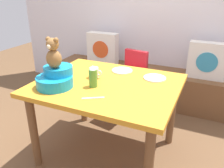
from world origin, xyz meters
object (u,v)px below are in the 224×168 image
Objects in this scene: infant_seat_teal at (56,78)px; dinner_plate_far at (122,71)px; ketchup_bottle at (93,77)px; coffee_mug at (94,73)px; pillow_floral_right at (207,61)px; dining_table at (107,94)px; pillow_floral_left at (103,48)px; highchair at (130,74)px; teddy_bear at (53,54)px; dinner_plate_near at (155,78)px.

infant_seat_teal is 1.65× the size of dinner_plate_far.
dinner_plate_far is (0.08, 0.44, -0.08)m from ketchup_bottle.
infant_seat_teal is at bearing -123.63° from coffee_mug.
pillow_floral_right and infant_seat_teal have the same top height.
dining_table is 0.46m from infant_seat_teal.
dinner_plate_far is at bearing 56.77° from infant_seat_teal.
dinner_plate_far is at bearing -53.60° from pillow_floral_left.
highchair is at bearing 75.23° from infant_seat_teal.
dining_table is at bearing -120.89° from pillow_floral_right.
coffee_mug is at bearing 56.42° from teddy_bear.
pillow_floral_left reaches higher than dining_table.
dinner_plate_far is (0.36, 0.56, -0.27)m from teddy_bear.
teddy_bear is 0.36m from ketchup_bottle.
dining_table is 1.52× the size of highchair.
highchair is 0.73m from dinner_plate_near.
ketchup_bottle is 1.54× the size of coffee_mug.
infant_seat_teal is at bearing -123.23° from dinner_plate_far.
teddy_bear is at bearing -90.00° from infant_seat_teal.
dinner_plate_near is at bearing -51.95° from highchair.
pillow_floral_left is 0.56× the size of highchair.
ketchup_bottle reaches higher than dining_table.
highchair is (-0.08, 0.81, -0.12)m from dining_table.
highchair is 3.95× the size of dinner_plate_far.
ketchup_bottle is 0.92× the size of dinner_plate_far.
pillow_floral_right is 3.67× the size of coffee_mug.
dining_table is 0.23m from ketchup_bottle.
ketchup_bottle is at bearing -89.38° from highchair.
coffee_mug is 0.60× the size of dinner_plate_near.
ketchup_bottle reaches higher than pillow_floral_left.
pillow_floral_left is 2.38× the size of ketchup_bottle.
teddy_bear reaches higher than ketchup_bottle.
highchair is at bearing 75.23° from teddy_bear.
ketchup_bottle is 0.92× the size of dinner_plate_near.
infant_seat_teal is 0.86m from dinner_plate_near.
ketchup_bottle reaches higher than dinner_plate_far.
pillow_floral_left is at bearing 144.32° from highchair.
dining_table is at bearing -61.74° from pillow_floral_left.
dinner_plate_near is (0.70, 0.50, -0.27)m from teddy_bear.
dinner_plate_near is (-0.39, -0.96, 0.07)m from pillow_floral_right.
infant_seat_teal is at bearing -147.04° from dining_table.
coffee_mug is at bearing -95.95° from highchair.
infant_seat_teal reaches higher than dining_table.
pillow_floral_right reaches higher than coffee_mug.
teddy_bear is (-0.00, -0.00, 0.21)m from infant_seat_teal.
pillow_floral_right reaches higher than dinner_plate_near.
ketchup_bottle is (0.29, 0.12, 0.02)m from infant_seat_teal.
dinner_plate_near reaches higher than dining_table.
dinner_plate_near is at bearing 42.42° from ketchup_bottle.
dining_table is (-0.74, -1.23, -0.04)m from pillow_floral_right.
infant_seat_teal is 1.65× the size of dinner_plate_near.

